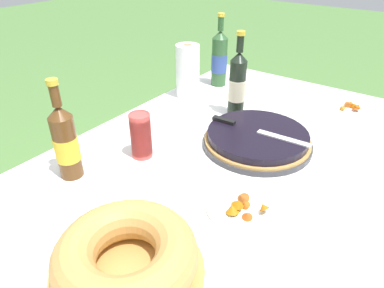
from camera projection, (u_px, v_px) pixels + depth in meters
The scene contains 12 objects.
garden_table at pixel (219, 184), 1.17m from camera, with size 1.88×1.11×0.74m.
tablecloth at pixel (219, 172), 1.14m from camera, with size 1.89×1.12×0.10m.
berry_tart at pixel (257, 139), 1.25m from camera, with size 0.40×0.40×0.06m.
serving_knife at pixel (251, 128), 1.24m from camera, with size 0.04×0.38×0.01m.
bundt_cake at pixel (126, 256), 0.76m from camera, with size 0.36×0.36×0.10m.
cup_stack at pixel (141, 136), 1.16m from camera, with size 0.07×0.07×0.16m.
cider_bottle_green at pixel (219, 59), 1.71m from camera, with size 0.08×0.08×0.35m.
cider_bottle_amber at pixel (66, 142), 1.04m from camera, with size 0.07×0.07×0.33m.
juice_bottle_red at pixel (237, 84), 1.41m from camera, with size 0.07×0.07×0.35m.
snack_plate_left at pixel (242, 206), 0.96m from camera, with size 0.21×0.21×0.05m.
snack_plate_right at pixel (351, 109), 1.51m from camera, with size 0.22×0.22×0.05m.
paper_towel_roll at pixel (188, 71), 1.59m from camera, with size 0.11×0.11×0.25m.
Camera 1 is at (-0.80, -0.47, 1.41)m, focal length 32.00 mm.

